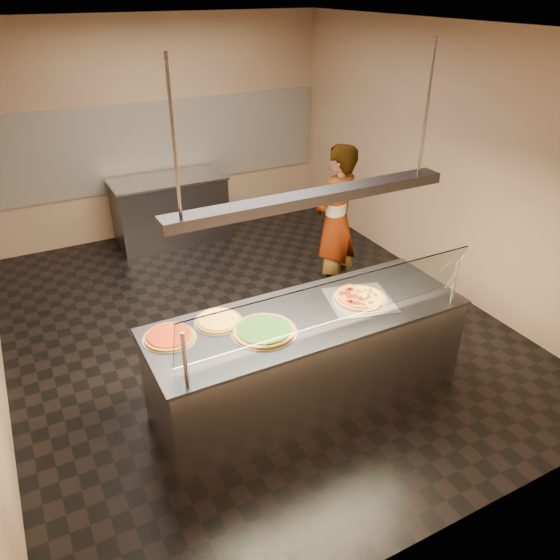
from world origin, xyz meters
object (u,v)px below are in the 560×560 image
half_pizza_sausage (370,295)px  worker (336,222)px  serving_counter (307,360)px  pizza_spatula (241,320)px  pizza_cheese (218,320)px  pizza_tomato (169,337)px  sneeze_guard (332,303)px  prep_table (170,210)px  pizza_spinach (264,330)px  heat_lamp_housing (312,198)px  perforated_tray (360,300)px  half_pizza_pepperoni (349,300)px

half_pizza_sausage → worker: 1.74m
serving_counter → pizza_spatula: 0.75m
pizza_cheese → pizza_tomato: (-0.42, -0.04, 0.00)m
pizza_spatula → serving_counter: bearing=-14.2°
serving_counter → sneeze_guard: bearing=-90.0°
half_pizza_sausage → prep_table: (-0.58, 3.97, -0.49)m
pizza_spinach → heat_lamp_housing: size_ratio=0.23×
perforated_tray → serving_counter: bearing=179.4°
pizza_spatula → worker: 2.35m
pizza_spinach → perforated_tray: bearing=3.2°
pizza_tomato → pizza_spatula: pizza_spatula is taller
half_pizza_sausage → serving_counter: bearing=179.5°
serving_counter → pizza_tomato: 1.24m
prep_table → pizza_spatula: bearing=-98.6°
sneeze_guard → half_pizza_sausage: bearing=28.7°
prep_table → serving_counter: bearing=-90.5°
pizza_spatula → worker: bearing=38.4°
worker → heat_lamp_housing: heat_lamp_housing is taller
half_pizza_sausage → worker: bearing=67.1°
sneeze_guard → prep_table: bearing=89.6°
prep_table → half_pizza_pepperoni: bearing=-84.7°
perforated_tray → heat_lamp_housing: 1.13m
pizza_cheese → serving_counter: bearing=-19.3°
half_pizza_sausage → pizza_spinach: half_pizza_sausage is taller
pizza_spinach → prep_table: size_ratio=0.33×
half_pizza_pepperoni → pizza_cheese: size_ratio=1.22×
sneeze_guard → pizza_spinach: 0.59m
pizza_tomato → serving_counter: bearing=-10.4°
half_pizza_sausage → heat_lamp_housing: (-0.62, 0.01, 0.99)m
pizza_spatula → worker: worker is taller
perforated_tray → half_pizza_sausage: bearing=-0.3°
sneeze_guard → half_pizza_sausage: 0.75m
half_pizza_pepperoni → pizza_cheese: bearing=167.2°
serving_counter → pizza_spinach: (-0.44, -0.06, 0.48)m
pizza_cheese → worker: (1.99, 1.35, -0.04)m
pizza_cheese → pizza_spinach: bearing=-49.1°
half_pizza_pepperoni → heat_lamp_housing: (-0.40, 0.00, 0.99)m
serving_counter → heat_lamp_housing: 1.48m
prep_table → worker: bearing=-61.9°
sneeze_guard → pizza_spinach: sneeze_guard is taller
perforated_tray → half_pizza_pepperoni: half_pizza_pepperoni is taller
perforated_tray → pizza_spatula: (-1.06, 0.14, 0.02)m
pizza_spinach → worker: size_ratio=0.29×
half_pizza_sausage → heat_lamp_housing: 1.17m
sneeze_guard → half_pizza_sausage: size_ratio=5.09×
sneeze_guard → half_pizza_sausage: sneeze_guard is taller
half_pizza_pepperoni → prep_table: (-0.37, 3.97, -0.50)m
half_pizza_sausage → pizza_spatula: half_pizza_sausage is taller
perforated_tray → half_pizza_sausage: size_ratio=1.35×
perforated_tray → worker: (0.78, 1.60, -0.03)m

